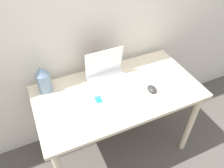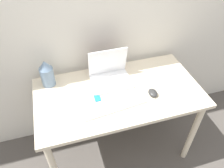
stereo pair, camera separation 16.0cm
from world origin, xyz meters
The scene contains 7 objects.
wall_back centered at (0.00, 0.75, 1.25)m, with size 6.00×0.05×2.50m.
desk centered at (0.00, 0.34, 0.67)m, with size 1.28×0.68×0.77m.
laptop centered at (-0.03, 0.49, 0.83)m, with size 0.31×0.25×0.26m.
keyboard centered at (-0.09, 0.21, 0.78)m, with size 0.49×0.18×0.02m.
mouse centered at (0.24, 0.23, 0.79)m, with size 0.07×0.09×0.04m.
vase centered at (-0.51, 0.58, 0.88)m, with size 0.10×0.10×0.22m.
mp3_player centered at (-0.18, 0.31, 0.77)m, with size 0.04×0.07×0.01m.
Camera 1 is at (-0.54, -0.75, 1.95)m, focal length 35.00 mm.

